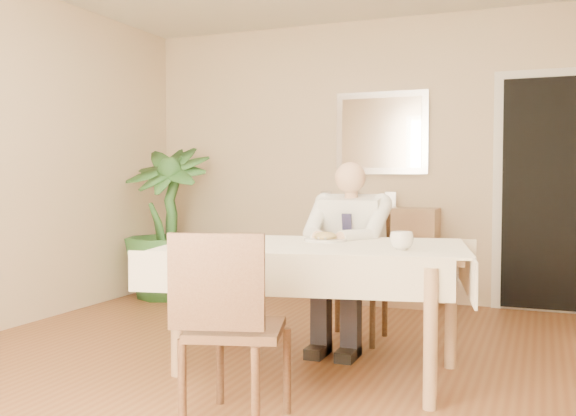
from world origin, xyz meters
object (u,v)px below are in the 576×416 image
at_px(dining_table, 317,259).
at_px(seated_man, 346,245).
at_px(potted_palm, 167,222).
at_px(chair_near, 228,318).
at_px(sideboard, 377,255).
at_px(chair_far, 357,268).
at_px(coffee_mug, 402,241).

relative_size(dining_table, seated_man, 1.53).
relative_size(seated_man, potted_palm, 0.87).
relative_size(chair_near, sideboard, 0.83).
bearing_deg(sideboard, seated_man, -83.94).
bearing_deg(dining_table, chair_far, 79.11).
xyz_separation_m(dining_table, sideboard, (-0.18, 2.17, -0.23)).
height_order(chair_far, sideboard, chair_far).
height_order(coffee_mug, potted_palm, potted_palm).
height_order(chair_near, coffee_mug, chair_near).
xyz_separation_m(coffee_mug, sideboard, (-0.70, 2.28, -0.37)).
distance_m(chair_near, coffee_mug, 1.08).
xyz_separation_m(chair_far, potted_palm, (-2.08, 0.80, 0.22)).
distance_m(seated_man, sideboard, 1.60).
height_order(dining_table, sideboard, sideboard).
bearing_deg(chair_near, sideboard, 74.90).
bearing_deg(chair_far, dining_table, -90.09).
height_order(dining_table, coffee_mug, coffee_mug).
height_order(seated_man, potted_palm, potted_palm).
xyz_separation_m(chair_far, coffee_mug, (0.52, -0.99, 0.31)).
relative_size(chair_far, coffee_mug, 7.06).
height_order(chair_far, potted_palm, potted_palm).
bearing_deg(chair_near, seated_man, 69.87).
distance_m(dining_table, chair_far, 0.90).
xyz_separation_m(coffee_mug, potted_palm, (-2.60, 1.80, -0.09)).
relative_size(dining_table, chair_near, 2.12).
xyz_separation_m(dining_table, potted_palm, (-2.08, 1.68, 0.05)).
bearing_deg(coffee_mug, chair_near, -126.43).
relative_size(dining_table, chair_far, 2.16).
xyz_separation_m(chair_far, sideboard, (-0.18, 1.29, -0.06)).
height_order(coffee_mug, sideboard, sideboard).
xyz_separation_m(seated_man, sideboard, (-0.18, 1.57, -0.26)).
bearing_deg(sideboard, dining_table, -85.69).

